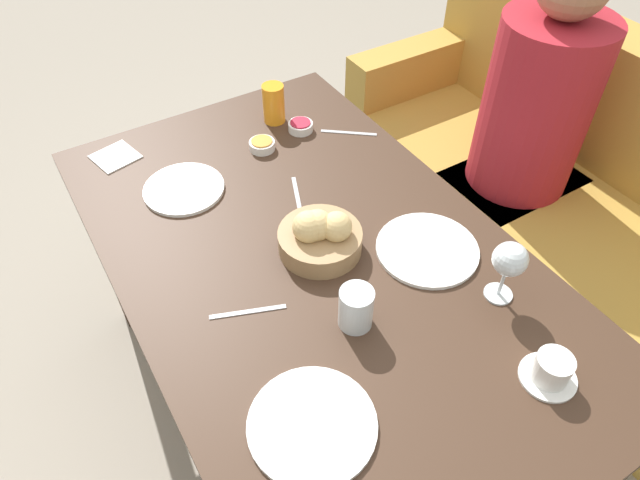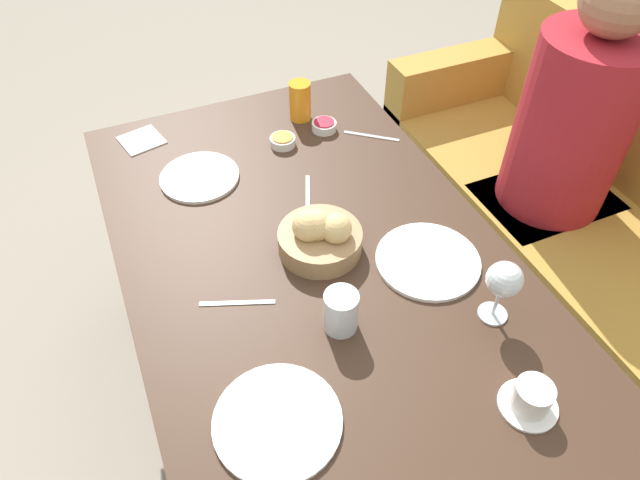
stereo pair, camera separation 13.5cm
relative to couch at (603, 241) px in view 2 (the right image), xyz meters
The scene contains 18 objects.
ground_plane 1.16m from the couch, 88.45° to the right, with size 10.00×10.00×0.00m, color gray.
dining_table 1.16m from the couch, 88.45° to the right, with size 1.47×0.89×0.76m.
couch is the anchor object (origin of this frame).
seated_person 0.31m from the couch, 138.30° to the right, with size 0.35×0.45×1.24m.
bread_basket 1.19m from the couch, 88.99° to the right, with size 0.20×0.20×0.12m.
plate_near_left 1.41m from the couch, 105.45° to the right, with size 0.22×0.22×0.01m.
plate_near_right 1.47m from the couch, 73.45° to the right, with size 0.24×0.24×0.01m.
plate_far_center 0.99m from the couch, 79.71° to the right, with size 0.25×0.25×0.01m.
juice_glass 1.17m from the couch, 119.34° to the right, with size 0.07×0.07×0.12m.
water_tumbler 1.26m from the couch, 77.96° to the right, with size 0.07×0.07×0.10m.
wine_glass 1.05m from the couch, 67.13° to the right, with size 0.08×0.08×0.16m.
coffee_cup 1.15m from the couch, 58.09° to the right, with size 0.11×0.11×0.07m.
jam_bowl_berry 1.08m from the couch, 116.12° to the right, with size 0.07×0.07×0.03m.
jam_bowl_honey 1.19m from the couch, 111.82° to the right, with size 0.07×0.07×0.03m.
fork_silver 0.95m from the couch, 114.19° to the right, with size 0.11×0.14×0.00m.
knife_silver 1.40m from the couch, 85.72° to the right, with size 0.07×0.16×0.00m.
spoon_coffee 1.14m from the couch, 100.37° to the right, with size 0.12×0.06×0.00m.
napkin 1.58m from the couch, 113.00° to the right, with size 0.14×0.14×0.00m.
Camera 2 is at (0.86, -0.36, 1.76)m, focal length 32.00 mm.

